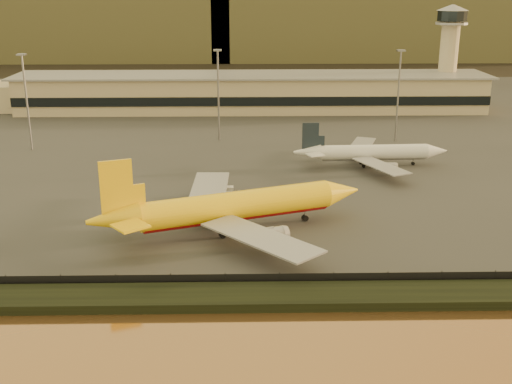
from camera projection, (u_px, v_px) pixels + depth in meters
ground at (263, 253)px, 107.15m from camera, size 900.00×900.00×0.00m
embankment at (267, 297)px, 90.78m from camera, size 320.00×7.00×1.40m
tarmac at (253, 129)px, 197.36m from camera, size 320.00×220.00×0.20m
perimeter_fence at (266, 281)px, 94.40m from camera, size 300.00×0.05×2.20m
terminal_building at (210, 93)px, 224.17m from camera, size 202.00×25.00×12.60m
control_tower at (449, 46)px, 226.26m from camera, size 11.20×11.20×35.50m
apron_light_masts at (310, 88)px, 173.80m from camera, size 152.20×12.20×25.40m
distant_hills at (215, 1)px, 419.90m from camera, size 470.00×160.00×70.00m
dhl_cargo_jet at (232, 207)px, 114.63m from camera, size 49.79×47.25×15.37m
white_narrowbody_jet at (371, 153)px, 156.39m from camera, size 38.03×37.13×10.94m
gse_vehicle_yellow at (309, 199)px, 130.70m from camera, size 4.11×2.43×1.74m
gse_vehicle_white at (224, 191)px, 135.76m from camera, size 3.92×1.84×1.75m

